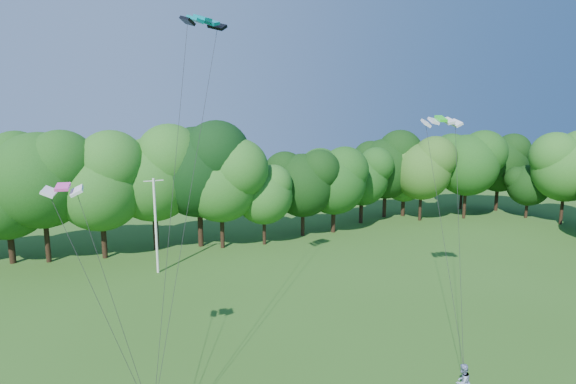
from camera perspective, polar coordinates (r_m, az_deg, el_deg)
name	(u,v)px	position (r m, az deg, el deg)	size (l,w,h in m)	color
utility_pole	(156,225)	(41.06, -16.44, -4.04)	(1.70, 0.21, 8.48)	silver
kite_flyer_right	(462,382)	(25.37, 21.27, -21.54)	(0.89, 0.70, 1.84)	#909FC8
kite_teal	(203,18)	(28.41, -10.80, 20.89)	(2.90, 2.10, 0.52)	#04828B
kite_green	(441,119)	(30.71, 18.86, 8.81)	(2.65, 1.91, 0.43)	#26E021
kite_pink	(63,187)	(20.98, -26.70, 0.59)	(1.69, 1.02, 0.28)	#F744B4
tree_back_center	(198,158)	(47.61, -11.35, 4.25)	(10.42, 10.42, 15.15)	black
tree_back_east	(422,165)	(61.34, 16.68, 3.29)	(8.18, 8.18, 11.89)	#332614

